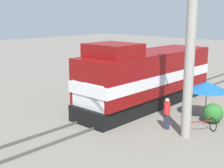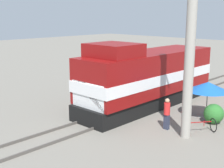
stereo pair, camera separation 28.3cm
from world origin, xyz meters
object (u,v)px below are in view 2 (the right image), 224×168
Objects in this scene: locomotive at (146,78)px; vendor_umbrella at (208,87)px; person_bystander at (167,113)px; bicycle at (199,126)px; utility_pole at (190,45)px.

locomotive is 4.30m from vendor_umbrella.
locomotive is at bearing 142.27° from person_bystander.
person_bystander is at bearing 60.59° from bicycle.
vendor_umbrella is 1.38× the size of bicycle.
person_bystander is (-0.64, -3.41, -1.01)m from vendor_umbrella.
person_bystander is at bearing -100.64° from vendor_umbrella.
locomotive is 1.25× the size of utility_pole.
bicycle is (5.20, -2.05, -1.62)m from locomotive.
bicycle is at bearing 24.97° from person_bystander.
locomotive is at bearing 14.06° from bicycle.
person_bystander reaches higher than bicycle.
vendor_umbrella is 1.45× the size of person_bystander.
bicycle is at bearing 77.18° from utility_pole.
locomotive is 6.48m from utility_pole.
locomotive is 4.68m from person_bystander.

